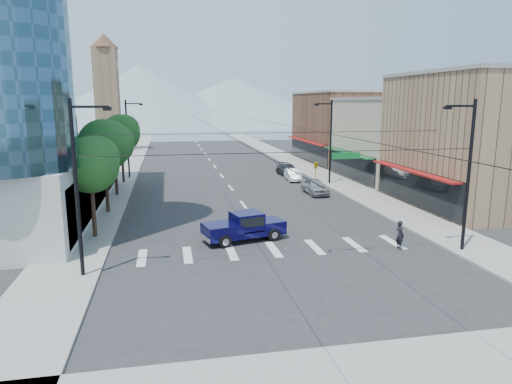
# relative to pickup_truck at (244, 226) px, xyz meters

# --- Properties ---
(ground) EXTENTS (160.00, 160.00, 0.00)m
(ground) POSITION_rel_pickup_truck_xyz_m (1.68, -3.72, -0.95)
(ground) COLOR #28282B
(ground) RESTS_ON ground
(sidewalk_left) EXTENTS (4.00, 120.00, 0.15)m
(sidewalk_left) POSITION_rel_pickup_truck_xyz_m (-10.32, 36.28, -0.88)
(sidewalk_left) COLOR gray
(sidewalk_left) RESTS_ON ground
(sidewalk_right) EXTENTS (4.00, 120.00, 0.15)m
(sidewalk_right) POSITION_rel_pickup_truck_xyz_m (13.68, 36.28, -0.88)
(sidewalk_right) COLOR gray
(sidewalk_right) RESTS_ON ground
(sidewalk_cross) EXTENTS (28.00, 4.00, 0.15)m
(sidewalk_cross) POSITION_rel_pickup_truck_xyz_m (1.68, -15.72, -0.88)
(sidewalk_cross) COLOR gray
(sidewalk_cross) RESTS_ON ground
(shop_near) EXTENTS (12.00, 14.00, 11.00)m
(shop_near) POSITION_rel_pickup_truck_xyz_m (21.68, 6.28, 4.55)
(shop_near) COLOR #8C6B4C
(shop_near) RESTS_ON ground
(shop_mid) EXTENTS (12.00, 14.00, 9.00)m
(shop_mid) POSITION_rel_pickup_truck_xyz_m (21.68, 20.28, 3.55)
(shop_mid) COLOR tan
(shop_mid) RESTS_ON ground
(shop_far) EXTENTS (12.00, 18.00, 10.00)m
(shop_far) POSITION_rel_pickup_truck_xyz_m (21.68, 36.28, 4.05)
(shop_far) COLOR brown
(shop_far) RESTS_ON ground
(clock_tower) EXTENTS (4.80, 4.80, 20.40)m
(clock_tower) POSITION_rel_pickup_truck_xyz_m (-14.82, 58.28, 9.69)
(clock_tower) COLOR #8C6B4C
(clock_tower) RESTS_ON ground
(mountain_left) EXTENTS (80.00, 80.00, 22.00)m
(mountain_left) POSITION_rel_pickup_truck_xyz_m (-13.32, 146.28, 10.05)
(mountain_left) COLOR gray
(mountain_left) RESTS_ON ground
(mountain_right) EXTENTS (90.00, 90.00, 18.00)m
(mountain_right) POSITION_rel_pickup_truck_xyz_m (21.68, 156.28, 8.05)
(mountain_right) COLOR gray
(mountain_right) RESTS_ON ground
(tree_near) EXTENTS (3.65, 3.64, 6.71)m
(tree_near) POSITION_rel_pickup_truck_xyz_m (-9.39, 2.38, 4.04)
(tree_near) COLOR black
(tree_near) RESTS_ON ground
(tree_midnear) EXTENTS (4.09, 4.09, 7.52)m
(tree_midnear) POSITION_rel_pickup_truck_xyz_m (-9.39, 9.38, 4.64)
(tree_midnear) COLOR black
(tree_midnear) RESTS_ON ground
(tree_midfar) EXTENTS (3.65, 3.64, 6.71)m
(tree_midfar) POSITION_rel_pickup_truck_xyz_m (-9.39, 16.38, 4.04)
(tree_midfar) COLOR black
(tree_midfar) RESTS_ON ground
(tree_far) EXTENTS (4.09, 4.09, 7.52)m
(tree_far) POSITION_rel_pickup_truck_xyz_m (-9.39, 23.38, 4.64)
(tree_far) COLOR black
(tree_far) RESTS_ON ground
(signal_rig) EXTENTS (21.80, 0.20, 9.00)m
(signal_rig) POSITION_rel_pickup_truck_xyz_m (1.87, -4.72, 3.69)
(signal_rig) COLOR black
(signal_rig) RESTS_ON ground
(lamp_pole_nw) EXTENTS (2.00, 0.25, 9.00)m
(lamp_pole_nw) POSITION_rel_pickup_truck_xyz_m (-8.99, 26.28, 3.99)
(lamp_pole_nw) COLOR black
(lamp_pole_nw) RESTS_ON ground
(lamp_pole_ne) EXTENTS (2.00, 0.25, 9.00)m
(lamp_pole_ne) POSITION_rel_pickup_truck_xyz_m (12.34, 18.28, 3.99)
(lamp_pole_ne) COLOR black
(lamp_pole_ne) RESTS_ON ground
(pickup_truck) EXTENTS (5.70, 3.19, 1.83)m
(pickup_truck) POSITION_rel_pickup_truck_xyz_m (0.00, 0.00, 0.00)
(pickup_truck) COLOR #090738
(pickup_truck) RESTS_ON ground
(pedestrian) EXTENTS (0.47, 0.68, 1.78)m
(pedestrian) POSITION_rel_pickup_truck_xyz_m (9.04, -3.54, -0.06)
(pedestrian) COLOR black
(pedestrian) RESTS_ON ground
(parked_car_near) EXTENTS (1.84, 4.41, 1.49)m
(parked_car_near) POSITION_rel_pickup_truck_xyz_m (9.28, 13.54, -0.21)
(parked_car_near) COLOR #9C9CA0
(parked_car_near) RESTS_ON ground
(parked_car_mid) EXTENTS (1.68, 4.13, 1.33)m
(parked_car_mid) POSITION_rel_pickup_truck_xyz_m (9.28, 21.49, -0.29)
(parked_car_mid) COLOR white
(parked_car_mid) RESTS_ON ground
(parked_car_far) EXTENTS (2.28, 4.89, 1.38)m
(parked_car_far) POSITION_rel_pickup_truck_xyz_m (9.62, 25.10, -0.26)
(parked_car_far) COLOR #272829
(parked_car_far) RESTS_ON ground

